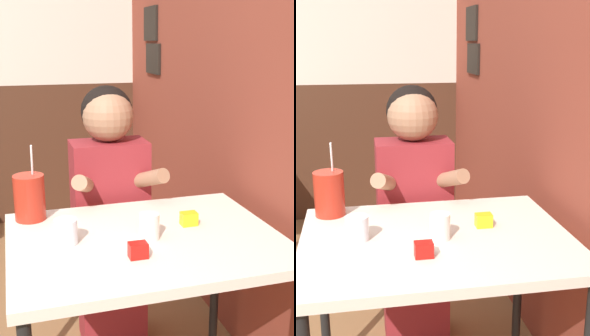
% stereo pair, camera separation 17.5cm
% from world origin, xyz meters
% --- Properties ---
extents(brick_wall_right, '(0.08, 4.56, 2.70)m').
position_xyz_m(brick_wall_right, '(1.44, 1.28, 1.35)').
color(brick_wall_right, brown).
rests_on(brick_wall_right, ground_plane).
extents(main_table, '(0.95, 0.74, 0.76)m').
position_xyz_m(main_table, '(0.86, 0.30, 0.68)').
color(main_table, beige).
rests_on(main_table, ground_plane).
extents(person_seated, '(0.42, 0.42, 1.24)m').
position_xyz_m(person_seated, '(0.84, 0.83, 0.68)').
color(person_seated, maroon).
rests_on(person_seated, ground_plane).
extents(cocktail_pitcher, '(0.12, 0.12, 0.30)m').
position_xyz_m(cocktail_pitcher, '(0.48, 0.59, 0.85)').
color(cocktail_pitcher, '#B22819').
rests_on(cocktail_pitcher, main_table).
extents(glass_near_pitcher, '(0.08, 0.08, 0.09)m').
position_xyz_m(glass_near_pitcher, '(0.58, 0.32, 0.80)').
color(glass_near_pitcher, silver).
rests_on(glass_near_pitcher, main_table).
extents(glass_center, '(0.07, 0.07, 0.09)m').
position_xyz_m(glass_center, '(0.86, 0.28, 0.81)').
color(glass_center, silver).
rests_on(glass_center, main_table).
extents(condiment_ketchup, '(0.06, 0.04, 0.05)m').
position_xyz_m(condiment_ketchup, '(0.79, 0.15, 0.79)').
color(condiment_ketchup, '#B7140F').
rests_on(condiment_ketchup, main_table).
extents(condiment_mustard, '(0.06, 0.04, 0.05)m').
position_xyz_m(condiment_mustard, '(1.04, 0.36, 0.79)').
color(condiment_mustard, yellow).
rests_on(condiment_mustard, main_table).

